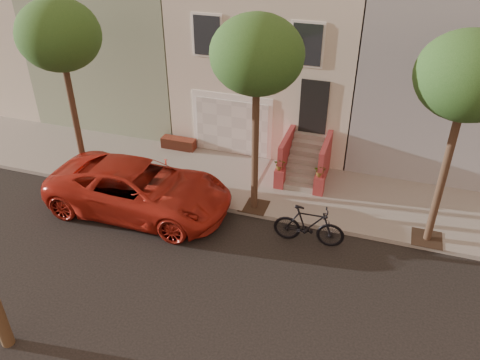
% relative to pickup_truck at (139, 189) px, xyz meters
% --- Properties ---
extents(ground, '(90.00, 90.00, 0.00)m').
position_rel_pickup_truck_xyz_m(ground, '(2.58, -2.73, -0.84)').
color(ground, black).
rests_on(ground, ground).
extents(sidewalk, '(40.00, 3.70, 0.15)m').
position_rel_pickup_truck_xyz_m(sidewalk, '(2.58, 2.62, -0.77)').
color(sidewalk, gray).
rests_on(sidewalk, ground).
extents(house_row, '(33.10, 11.70, 7.00)m').
position_rel_pickup_truck_xyz_m(house_row, '(2.58, 8.45, 2.80)').
color(house_row, beige).
rests_on(house_row, sidewalk).
extents(tree_left, '(2.70, 2.57, 6.30)m').
position_rel_pickup_truck_xyz_m(tree_left, '(-2.92, 1.17, 4.41)').
color(tree_left, '#2D2116').
rests_on(tree_left, sidewalk).
extents(tree_mid, '(2.70, 2.57, 6.30)m').
position_rel_pickup_truck_xyz_m(tree_mid, '(3.58, 1.17, 4.41)').
color(tree_mid, '#2D2116').
rests_on(tree_mid, sidewalk).
extents(tree_right, '(2.70, 2.57, 6.30)m').
position_rel_pickup_truck_xyz_m(tree_right, '(9.08, 1.17, 4.41)').
color(tree_right, '#2D2116').
rests_on(tree_right, sidewalk).
extents(pickup_truck, '(6.08, 2.82, 1.69)m').
position_rel_pickup_truck_xyz_m(pickup_truck, '(0.00, 0.00, 0.00)').
color(pickup_truck, '#A92317').
rests_on(pickup_truck, ground).
extents(motorcycle, '(2.17, 0.69, 1.29)m').
position_rel_pickup_truck_xyz_m(motorcycle, '(5.63, 0.04, -0.20)').
color(motorcycle, black).
rests_on(motorcycle, ground).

